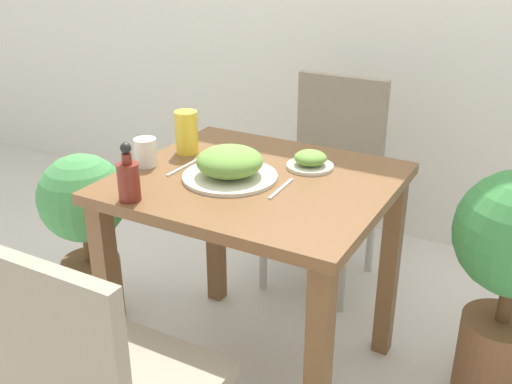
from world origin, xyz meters
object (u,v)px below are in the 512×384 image
juice_glass (187,132)px  sauce_bottle (129,179)px  chair_far (329,171)px  drink_cup (146,152)px  side_plate (310,161)px  potted_plant_left (86,224)px  food_plate (230,165)px

juice_glass → sauce_bottle: 0.41m
chair_far → drink_cup: bearing=-111.3°
juice_glass → side_plate: bearing=9.2°
potted_plant_left → chair_far: bearing=49.4°
chair_far → side_plate: (0.16, -0.58, 0.27)m
drink_cup → potted_plant_left: size_ratio=0.13×
side_plate → drink_cup: drink_cup is taller
potted_plant_left → sauce_bottle: bearing=-30.0°
food_plate → drink_cup: (-0.30, -0.04, 0.00)m
juice_glass → food_plate: bearing=-27.6°
sauce_bottle → juice_glass: bearing=101.5°
food_plate → sauce_bottle: size_ratio=1.71×
side_plate → juice_glass: bearing=-170.8°
side_plate → sauce_bottle: sauce_bottle is taller
food_plate → side_plate: 0.27m
food_plate → side_plate: size_ratio=1.95×
food_plate → side_plate: food_plate is taller
chair_far → food_plate: 0.83m
side_plate → drink_cup: bearing=-153.6°
chair_far → potted_plant_left: (-0.67, -0.78, -0.07)m
food_plate → sauce_bottle: 0.32m
chair_far → juice_glass: bearing=-112.7°
side_plate → potted_plant_left: size_ratio=0.22×
chair_far → juice_glass: juice_glass is taller
food_plate → sauce_bottle: bearing=-121.3°
chair_far → potted_plant_left: size_ratio=1.26×
juice_glass → potted_plant_left: (-0.40, -0.13, -0.39)m
drink_cup → potted_plant_left: 0.51m
food_plate → sauce_bottle: (-0.17, -0.27, 0.02)m
chair_far → food_plate: size_ratio=3.00×
chair_far → potted_plant_left: chair_far is taller
food_plate → drink_cup: food_plate is taller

